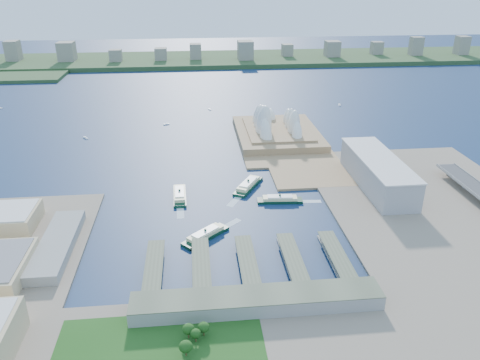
{
  "coord_description": "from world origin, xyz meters",
  "views": [
    {
      "loc": [
        -29.45,
        -430.54,
        249.66
      ],
      "look_at": [
        23.51,
        79.87,
        18.0
      ],
      "focal_mm": 35.0,
      "sensor_mm": 36.0,
      "label": 1
    }
  ],
  "objects": [
    {
      "name": "ground",
      "position": [
        0.0,
        0.0,
        0.0
      ],
      "size": [
        3000.0,
        3000.0,
        0.0
      ],
      "primitive_type": "plane",
      "color": "#0D2240",
      "rests_on": "ground"
    },
    {
      "name": "east_land",
      "position": [
        240.0,
        -50.0,
        1.5
      ],
      "size": [
        240.0,
        500.0,
        3.0
      ],
      "primitive_type": "cube",
      "color": "gray",
      "rests_on": "ground"
    },
    {
      "name": "peninsula",
      "position": [
        107.5,
        260.0,
        1.5
      ],
      "size": [
        135.0,
        220.0,
        3.0
      ],
      "primitive_type": "cube",
      "color": "#987953",
      "rests_on": "ground"
    },
    {
      "name": "far_shore",
      "position": [
        0.0,
        980.0,
        6.0
      ],
      "size": [
        2200.0,
        260.0,
        12.0
      ],
      "primitive_type": "cube",
      "color": "#2D4926",
      "rests_on": "ground"
    },
    {
      "name": "opera_house",
      "position": [
        105.0,
        280.0,
        32.0
      ],
      "size": [
        134.0,
        180.0,
        58.0
      ],
      "primitive_type": null,
      "color": "white",
      "rests_on": "peninsula"
    },
    {
      "name": "toaster_building",
      "position": [
        195.0,
        80.0,
        20.5
      ],
      "size": [
        45.0,
        155.0,
        35.0
      ],
      "primitive_type": "cube",
      "color": "#949499",
      "rests_on": "east_land"
    },
    {
      "name": "ferry_wharves",
      "position": [
        14.0,
        -75.0,
        4.65
      ],
      "size": [
        184.0,
        90.0,
        9.3
      ],
      "primitive_type": null,
      "color": "#4E5641",
      "rests_on": "ground"
    },
    {
      "name": "terminal_building",
      "position": [
        15.0,
        -135.0,
        9.0
      ],
      "size": [
        200.0,
        28.0,
        12.0
      ],
      "primitive_type": "cube",
      "color": "gray",
      "rests_on": "south_land"
    },
    {
      "name": "park",
      "position": [
        -60.0,
        -190.0,
        11.0
      ],
      "size": [
        150.0,
        110.0,
        16.0
      ],
      "primitive_type": null,
      "color": "#194714",
      "rests_on": "south_land"
    },
    {
      "name": "far_skyline",
      "position": [
        0.0,
        960.0,
        39.5
      ],
      "size": [
        1900.0,
        140.0,
        55.0
      ],
      "primitive_type": null,
      "color": "gray",
      "rests_on": "far_shore"
    },
    {
      "name": "ferry_a",
      "position": [
        -49.52,
        76.9,
        5.45
      ],
      "size": [
        16.47,
        58.09,
        10.9
      ],
      "primitive_type": null,
      "rotation": [
        0.0,
        0.0,
        0.03
      ],
      "color": "black",
      "rests_on": "ground"
    },
    {
      "name": "ferry_b",
      "position": [
        35.42,
        95.34,
        5.75
      ],
      "size": [
        43.66,
        60.51,
        11.51
      ],
      "primitive_type": null,
      "rotation": [
        0.0,
        0.0,
        -0.52
      ],
      "color": "black",
      "rests_on": "ground"
    },
    {
      "name": "ferry_c",
      "position": [
        -22.11,
        -18.94,
        5.26
      ],
      "size": [
        50.71,
        47.88,
        10.52
      ],
      "primitive_type": null,
      "rotation": [
        0.0,
        0.0,
        2.31
      ],
      "color": "black",
      "rests_on": "ground"
    },
    {
      "name": "ferry_d",
      "position": [
        67.72,
        52.69,
        5.01
      ],
      "size": [
        53.87,
        17.54,
        10.02
      ],
      "primitive_type": null,
      "rotation": [
        0.0,
        0.0,
        1.49
      ],
      "color": "black",
      "rests_on": "ground"
    },
    {
      "name": "boat_a",
      "position": [
        -204.24,
        308.61,
        1.29
      ],
      "size": [
        10.3,
        12.99,
        2.59
      ],
      "primitive_type": null,
      "rotation": [
        0.0,
        0.0,
        0.59
      ],
      "color": "white",
      "rests_on": "ground"
    },
    {
      "name": "boat_b",
      "position": [
        -77.0,
        368.65,
        1.37
      ],
      "size": [
        10.78,
        6.66,
        2.75
      ],
      "primitive_type": null,
      "rotation": [
        0.0,
        0.0,
        1.9
      ],
      "color": "white",
      "rests_on": "ground"
    },
    {
      "name": "boat_c",
      "position": [
        264.31,
        462.2,
        1.44
      ],
      "size": [
        6.34,
        13.31,
        2.88
      ],
      "primitive_type": null,
      "rotation": [
        0.0,
        0.0,
        2.93
      ],
      "color": "white",
      "rests_on": "ground"
    },
    {
      "name": "boat_e",
      "position": [
        3.23,
        455.99,
        1.23
      ],
      "size": [
        6.42,
        10.51,
        2.46
      ],
      "primitive_type": null,
      "rotation": [
        0.0,
        0.0,
        0.35
      ],
      "color": "white",
      "rests_on": "ground"
    }
  ]
}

